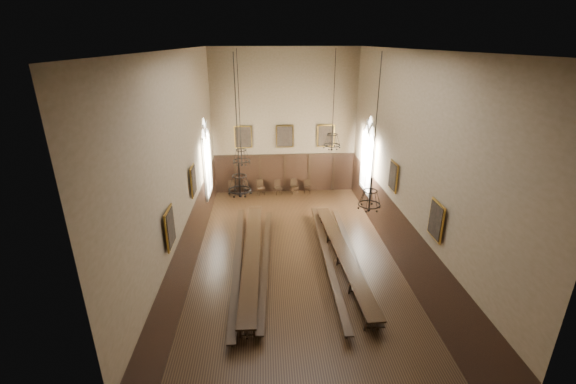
{
  "coord_description": "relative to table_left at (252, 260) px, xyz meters",
  "views": [
    {
      "loc": [
        -1.3,
        -14.76,
        9.3
      ],
      "look_at": [
        -0.27,
        1.5,
        2.87
      ],
      "focal_mm": 24.0,
      "sensor_mm": 36.0,
      "label": 1
    }
  ],
  "objects": [
    {
      "name": "floor",
      "position": [
        1.95,
        0.13,
        -0.38
      ],
      "size": [
        9.0,
        18.0,
        0.02
      ],
      "primitive_type": "cube",
      "color": "black",
      "rests_on": "ground"
    },
    {
      "name": "ceiling",
      "position": [
        1.95,
        0.13,
        8.64
      ],
      "size": [
        9.0,
        18.0,
        0.02
      ],
      "primitive_type": "cube",
      "color": "black",
      "rests_on": "ground"
    },
    {
      "name": "wall_back",
      "position": [
        1.95,
        9.14,
        4.13
      ],
      "size": [
        9.0,
        0.02,
        9.0
      ],
      "primitive_type": "cube",
      "color": "#756048",
      "rests_on": "ground"
    },
    {
      "name": "wall_front",
      "position": [
        1.95,
        -8.88,
        4.13
      ],
      "size": [
        9.0,
        0.02,
        9.0
      ],
      "primitive_type": "cube",
      "color": "#756048",
      "rests_on": "ground"
    },
    {
      "name": "wall_left",
      "position": [
        -2.56,
        0.13,
        4.13
      ],
      "size": [
        0.02,
        18.0,
        9.0
      ],
      "primitive_type": "cube",
      "color": "#756048",
      "rests_on": "ground"
    },
    {
      "name": "wall_right",
      "position": [
        6.46,
        0.13,
        4.13
      ],
      "size": [
        0.02,
        18.0,
        9.0
      ],
      "primitive_type": "cube",
      "color": "#756048",
      "rests_on": "ground"
    },
    {
      "name": "wainscot_panelling",
      "position": [
        1.95,
        0.13,
        0.88
      ],
      "size": [
        9.0,
        18.0,
        2.5
      ],
      "primitive_type": null,
      "color": "black",
      "rests_on": "floor"
    },
    {
      "name": "table_left",
      "position": [
        0.0,
        0.0,
        0.0
      ],
      "size": [
        0.81,
        9.62,
        0.75
      ],
      "rotation": [
        0.0,
        0.0,
        -0.01
      ],
      "color": "black",
      "rests_on": "floor"
    },
    {
      "name": "table_right",
      "position": [
        3.99,
        -0.09,
        -0.01
      ],
      "size": [
        1.09,
        9.25,
        0.72
      ],
      "rotation": [
        0.0,
        0.0,
        0.05
      ],
      "color": "black",
      "rests_on": "floor"
    },
    {
      "name": "bench_left_outer",
      "position": [
        -0.63,
        0.02,
        -0.08
      ],
      "size": [
        0.51,
        10.31,
        0.46
      ],
      "rotation": [
        0.0,
        0.0,
        0.02
      ],
      "color": "black",
      "rests_on": "floor"
    },
    {
      "name": "bench_left_inner",
      "position": [
        0.6,
        0.03,
        -0.1
      ],
      "size": [
        0.77,
        9.62,
        0.43
      ],
      "rotation": [
        0.0,
        0.0,
        -0.05
      ],
      "color": "black",
      "rests_on": "floor"
    },
    {
      "name": "bench_right_inner",
      "position": [
        3.32,
        0.09,
        -0.08
      ],
      "size": [
        0.45,
        10.18,
        0.46
      ],
      "rotation": [
        0.0,
        0.0,
        -0.01
      ],
      "color": "black",
      "rests_on": "floor"
    },
    {
      "name": "bench_right_outer",
      "position": [
        4.47,
        0.12,
        -0.1
      ],
      "size": [
        0.43,
        9.46,
        0.43
      ],
      "rotation": [
        0.0,
        0.0,
        -0.02
      ],
      "color": "black",
      "rests_on": "floor"
    },
    {
      "name": "chair_0",
      "position": [
        -1.48,
        8.62,
        -0.09
      ],
      "size": [
        0.47,
        0.47,
        0.93
      ],
      "rotation": [
        0.0,
        0.0,
        0.16
      ],
      "color": "black",
      "rests_on": "floor"
    },
    {
      "name": "chair_1",
      "position": [
        -0.57,
        8.72,
        -0.11
      ],
      "size": [
        0.49,
        0.49,
        0.88
      ],
      "rotation": [
        0.0,
        0.0,
        0.34
      ],
      "color": "black",
      "rests_on": "floor"
    },
    {
      "name": "chair_2",
      "position": [
        0.37,
        8.6,
        -0.08
      ],
      "size": [
        0.54,
        0.54,
        0.98
      ],
      "rotation": [
        0.0,
        0.0,
        0.31
      ],
      "color": "black",
      "rests_on": "floor"
    },
    {
      "name": "chair_3",
      "position": [
        1.49,
        8.61,
        -0.1
      ],
      "size": [
        0.51,
        0.51,
        0.92
      ],
      "rotation": [
        0.0,
        0.0,
        0.3
      ],
      "color": "black",
      "rests_on": "floor"
    },
    {
      "name": "chair_4",
      "position": [
        2.55,
        8.66,
        -0.08
      ],
      "size": [
        0.52,
        0.52,
        0.98
      ],
      "rotation": [
        0.0,
        0.0,
        0.25
      ],
      "color": "black",
      "rests_on": "floor"
    },
    {
      "name": "chair_5",
      "position": [
        3.4,
        8.71,
        -0.11
      ],
      "size": [
        0.41,
        0.41,
        0.88
      ],
      "rotation": [
        0.0,
        0.0,
        -0.07
      ],
      "color": "black",
      "rests_on": "floor"
    },
    {
      "name": "chandelier_back_left",
      "position": [
        -0.4,
        2.42,
        4.15
      ],
      "size": [
        0.78,
        0.78,
        4.98
      ],
      "color": "black",
      "rests_on": "ceiling"
    },
    {
      "name": "chandelier_back_right",
      "position": [
        3.85,
        2.97,
        4.62
      ],
      "size": [
        0.8,
        0.8,
        4.46
      ],
      "color": "black",
      "rests_on": "ceiling"
    },
    {
      "name": "chandelier_front_left",
      "position": [
        -0.19,
        -2.54,
        4.59
      ],
      "size": [
        0.77,
        0.77,
        4.5
      ],
      "color": "black",
      "rests_on": "ceiling"
    },
    {
      "name": "chandelier_front_right",
      "position": [
        4.3,
        -2.4,
        3.92
      ],
      "size": [
        0.8,
        0.8,
        5.22
      ],
      "color": "black",
      "rests_on": "ceiling"
    },
    {
      "name": "portrait_back_0",
      "position": [
        -0.65,
        9.01,
        3.33
      ],
      "size": [
        1.1,
        0.12,
        1.4
      ],
      "color": "#A47927",
      "rests_on": "wall_back"
    },
    {
      "name": "portrait_back_1",
      "position": [
        1.95,
        9.01,
        3.33
      ],
      "size": [
        1.1,
        0.12,
        1.4
      ],
      "color": "#A47927",
      "rests_on": "wall_back"
    },
    {
      "name": "portrait_back_2",
      "position": [
        4.55,
        9.01,
        3.33
      ],
      "size": [
        1.1,
        0.12,
        1.4
      ],
      "color": "#A47927",
      "rests_on": "wall_back"
    },
    {
      "name": "portrait_left_0",
      "position": [
        -2.43,
        1.13,
        3.33
      ],
      "size": [
        0.12,
        1.0,
        1.3
      ],
      "color": "#A47927",
      "rests_on": "wall_left"
    },
    {
      "name": "portrait_left_1",
      "position": [
        -2.43,
        -3.37,
        3.33
      ],
      "size": [
        0.12,
        1.0,
        1.3
      ],
      "color": "#A47927",
      "rests_on": "wall_left"
    },
    {
      "name": "portrait_right_0",
      "position": [
        6.33,
        1.13,
        3.33
      ],
      "size": [
        0.12,
        1.0,
        1.3
      ],
      "color": "#A47927",
      "rests_on": "wall_right"
    },
    {
      "name": "portrait_right_1",
      "position": [
        6.33,
        -3.37,
        3.33
      ],
      "size": [
        0.12,
        1.0,
        1.3
      ],
      "color": "#A47927",
      "rests_on": "wall_right"
    },
    {
      "name": "window_right",
      "position": [
        6.38,
        5.63,
        3.03
      ],
      "size": [
        0.2,
        2.2,
        4.6
      ],
      "primitive_type": null,
      "color": "white",
      "rests_on": "wall_right"
    },
    {
      "name": "window_left",
      "position": [
        -2.48,
        5.63,
        3.03
      ],
      "size": [
        0.2,
        2.2,
        4.6
      ],
      "primitive_type": null,
      "color": "white",
      "rests_on": "wall_left"
    }
  ]
}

